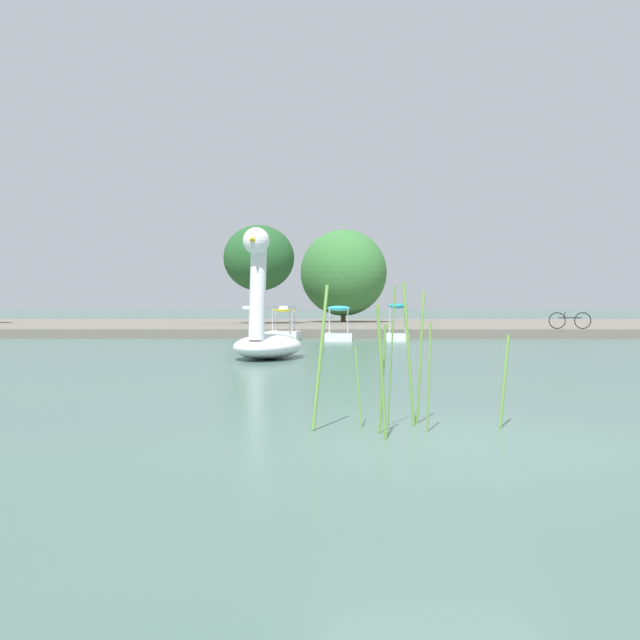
{
  "coord_description": "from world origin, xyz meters",
  "views": [
    {
      "loc": [
        -1.03,
        -7.03,
        1.31
      ],
      "look_at": [
        -1.4,
        17.01,
        0.89
      ],
      "focal_mm": 40.77,
      "sensor_mm": 36.0,
      "label": 1
    }
  ],
  "objects_px": {
    "swan_boat": "(266,331)",
    "pedal_boat_cyan": "(339,329)",
    "tree_broadleaf_left": "(259,258)",
    "pedal_boat_yellow": "(284,330)",
    "tree_willow_near_path": "(343,273)",
    "bicycle_parked": "(570,320)",
    "pedal_boat_teal": "(397,328)"
  },
  "relations": [
    {
      "from": "tree_broadleaf_left",
      "to": "pedal_boat_cyan",
      "type": "bearing_deg",
      "value": -70.87
    },
    {
      "from": "pedal_boat_yellow",
      "to": "bicycle_parked",
      "type": "height_order",
      "value": "pedal_boat_yellow"
    },
    {
      "from": "pedal_boat_cyan",
      "to": "pedal_boat_teal",
      "type": "bearing_deg",
      "value": 3.88
    },
    {
      "from": "bicycle_parked",
      "to": "pedal_boat_cyan",
      "type": "bearing_deg",
      "value": -165.51
    },
    {
      "from": "pedal_boat_teal",
      "to": "pedal_boat_yellow",
      "type": "bearing_deg",
      "value": 176.14
    },
    {
      "from": "tree_broadleaf_left",
      "to": "tree_willow_near_path",
      "type": "bearing_deg",
      "value": 41.94
    },
    {
      "from": "swan_boat",
      "to": "tree_broadleaf_left",
      "type": "xyz_separation_m",
      "value": [
        -2.44,
        22.71,
        3.38
      ]
    },
    {
      "from": "swan_boat",
      "to": "bicycle_parked",
      "type": "xyz_separation_m",
      "value": [
        11.79,
        12.62,
        0.04
      ]
    },
    {
      "from": "tree_willow_near_path",
      "to": "bicycle_parked",
      "type": "bearing_deg",
      "value": -56.98
    },
    {
      "from": "swan_boat",
      "to": "tree_broadleaf_left",
      "type": "bearing_deg",
      "value": 96.13
    },
    {
      "from": "bicycle_parked",
      "to": "tree_willow_near_path",
      "type": "bearing_deg",
      "value": 123.02
    },
    {
      "from": "pedal_boat_teal",
      "to": "bicycle_parked",
      "type": "relative_size",
      "value": 1.01
    },
    {
      "from": "pedal_boat_teal",
      "to": "pedal_boat_cyan",
      "type": "relative_size",
      "value": 1.02
    },
    {
      "from": "pedal_boat_yellow",
      "to": "swan_boat",
      "type": "bearing_deg",
      "value": -88.67
    },
    {
      "from": "pedal_boat_cyan",
      "to": "tree_broadleaf_left",
      "type": "relative_size",
      "value": 0.32
    },
    {
      "from": "pedal_boat_cyan",
      "to": "pedal_boat_yellow",
      "type": "bearing_deg",
      "value": 168.11
    },
    {
      "from": "tree_willow_near_path",
      "to": "pedal_boat_cyan",
      "type": "bearing_deg",
      "value": -91.57
    },
    {
      "from": "swan_boat",
      "to": "pedal_boat_yellow",
      "type": "bearing_deg",
      "value": 91.33
    },
    {
      "from": "tree_broadleaf_left",
      "to": "bicycle_parked",
      "type": "xyz_separation_m",
      "value": [
        14.23,
        -10.09,
        -3.33
      ]
    },
    {
      "from": "swan_boat",
      "to": "pedal_boat_cyan",
      "type": "height_order",
      "value": "swan_boat"
    },
    {
      "from": "tree_willow_near_path",
      "to": "tree_broadleaf_left",
      "type": "bearing_deg",
      "value": -138.06
    },
    {
      "from": "swan_boat",
      "to": "pedal_boat_yellow",
      "type": "xyz_separation_m",
      "value": [
        -0.24,
        10.54,
        -0.32
      ]
    },
    {
      "from": "pedal_boat_cyan",
      "to": "tree_broadleaf_left",
      "type": "bearing_deg",
      "value": 109.13
    },
    {
      "from": "pedal_boat_cyan",
      "to": "pedal_boat_yellow",
      "type": "xyz_separation_m",
      "value": [
        -2.19,
        0.46,
        -0.06
      ]
    },
    {
      "from": "pedal_boat_yellow",
      "to": "tree_willow_near_path",
      "type": "xyz_separation_m",
      "value": [
        2.65,
        16.53,
        3.08
      ]
    },
    {
      "from": "pedal_boat_yellow",
      "to": "bicycle_parked",
      "type": "relative_size",
      "value": 1.21
    },
    {
      "from": "tree_broadleaf_left",
      "to": "bicycle_parked",
      "type": "distance_m",
      "value": 17.76
    },
    {
      "from": "tree_willow_near_path",
      "to": "bicycle_parked",
      "type": "xyz_separation_m",
      "value": [
        9.39,
        -14.44,
        -2.72
      ]
    },
    {
      "from": "swan_boat",
      "to": "pedal_boat_cyan",
      "type": "relative_size",
      "value": 1.84
    },
    {
      "from": "swan_boat",
      "to": "pedal_boat_cyan",
      "type": "distance_m",
      "value": 10.26
    },
    {
      "from": "swan_boat",
      "to": "tree_willow_near_path",
      "type": "distance_m",
      "value": 27.31
    },
    {
      "from": "pedal_boat_cyan",
      "to": "bicycle_parked",
      "type": "distance_m",
      "value": 10.18
    }
  ]
}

